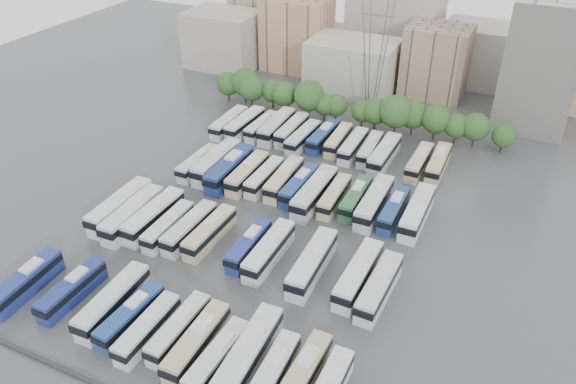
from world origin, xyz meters
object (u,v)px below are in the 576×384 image
at_px(bus_r2_s10, 356,198).
at_px(bus_r0_s8, 197,342).
at_px(bus_r0_s12, 303,375).
at_px(bus_r2_s1, 198,163).
at_px(bus_r0_s7, 179,329).
at_px(bus_r1_s8, 269,250).
at_px(bus_r1_s3, 168,226).
at_px(bus_r3_s10, 384,154).
at_px(bus_r2_s7, 299,185).
at_px(bus_r3_s8, 353,146).
at_px(bus_r0_s9, 217,358).
at_px(bus_r1_s0, 120,206).
at_px(bus_r3_s4, 292,130).
at_px(apartment_tower, 541,65).
at_px(bus_r0_s4, 113,301).
at_px(bus_r2_s4, 247,173).
at_px(bus_r1_s4, 190,228).
at_px(bus_r3_s5, 303,137).
at_px(bus_r3_s3, 277,126).
at_px(bus_r3_s12, 419,162).
at_px(bus_r3_s13, 438,163).
at_px(bus_r0_s5, 131,316).
at_px(bus_r3_s7, 338,140).
at_px(bus_r1_s10, 312,263).
at_px(bus_r3_s1, 245,123).
at_px(bus_r3_s2, 262,126).
at_px(bus_r2_s8, 314,192).
at_px(bus_r2_s11, 374,202).
at_px(bus_r2_s9, 334,196).
at_px(bus_r3_s6, 323,136).
at_px(bus_r2_s2, 217,162).
at_px(bus_r1_s1, 133,214).
at_px(bus_r0_s10, 249,354).
at_px(bus_r0_s6, 148,328).
at_px(bus_r2_s12, 394,210).
at_px(bus_r2_s3, 229,169).
at_px(bus_r1_s5, 210,232).
at_px(bus_r0_s0, 26,282).
at_px(bus_r3_s0, 229,123).
at_px(bus_r1_s2, 154,216).
at_px(bus_r2_s5, 265,177).
at_px(bus_r0_s11, 272,375).
at_px(bus_r1_s13, 379,287).
at_px(bus_r2_s6, 284,179).
at_px(bus_r2_s13, 417,212).

bearing_deg(bus_r2_s10, bus_r0_s8, -101.04).
xyz_separation_m(bus_r0_s12, bus_r2_s1, (-36.24, 35.15, -0.07)).
xyz_separation_m(bus_r0_s7, bus_r1_s8, (3.18, 17.78, 0.21)).
distance_m(bus_r1_s3, bus_r3_s10, 42.37).
bearing_deg(bus_r2_s7, bus_r3_s8, 80.01).
relative_size(bus_r0_s9, bus_r1_s3, 0.99).
distance_m(bus_r0_s7, bus_r2_s10, 37.56).
distance_m(bus_r1_s0, bus_r3_s4, 39.00).
distance_m(apartment_tower, bus_r0_s4, 92.08).
bearing_deg(bus_r1_s0, bus_r2_s4, 53.02).
xyz_separation_m(bus_r1_s4, bus_r3_s10, (19.88, 34.60, 0.14)).
bearing_deg(bus_r3_s5, bus_r1_s3, -98.00).
xyz_separation_m(bus_r3_s3, bus_r3_s4, (3.30, 0.12, -0.19)).
bearing_deg(bus_r3_s12, bus_r3_s13, 18.01).
bearing_deg(bus_r0_s4, bus_r0_s5, -16.76).
distance_m(bus_r1_s8, bus_r3_s7, 36.83).
height_order(bus_r1_s8, bus_r1_s10, bus_r1_s10).
height_order(bus_r3_s1, bus_r3_s2, bus_r3_s1).
relative_size(bus_r0_s4, bus_r2_s8, 0.93).
bearing_deg(bus_r2_s11, bus_r3_s7, 124.97).
bearing_deg(bus_r2_s9, bus_r3_s6, 115.56).
bearing_deg(bus_r2_s2, bus_r3_s6, 53.18).
xyz_separation_m(bus_r0_s8, bus_r1_s8, (-0.02, 18.71, 0.08)).
bearing_deg(bus_r1_s1, bus_r3_s4, 73.21).
height_order(bus_r2_s4, bus_r3_s2, bus_r2_s4).
relative_size(bus_r2_s1, bus_r2_s2, 0.82).
xyz_separation_m(bus_r0_s10, bus_r3_s6, (-13.01, 54.51, -0.30)).
height_order(bus_r0_s6, bus_r2_s9, bus_r2_s9).
height_order(bus_r2_s10, bus_r2_s11, bus_r2_s11).
bearing_deg(bus_r2_s2, bus_r2_s12, -1.63).
bearing_deg(bus_r2_s12, bus_r2_s1, -179.15).
bearing_deg(bus_r2_s3, bus_r2_s9, -0.02).
xyz_separation_m(bus_r1_s8, bus_r2_s7, (-3.34, 17.98, -0.12)).
height_order(bus_r1_s5, bus_r1_s10, bus_r1_s10).
distance_m(bus_r0_s0, bus_r0_s10, 32.78).
bearing_deg(bus_r2_s12, bus_r1_s5, -142.71).
bearing_deg(bus_r2_s2, bus_r3_s12, 25.63).
xyz_separation_m(bus_r0_s12, bus_r3_s0, (-39.51, 51.85, 0.08)).
height_order(bus_r1_s2, bus_r3_s3, bus_r3_s3).
xyz_separation_m(bus_r2_s12, bus_r3_s5, (-23.15, 16.70, 0.08)).
distance_m(bus_r1_s4, bus_r2_s12, 32.03).
xyz_separation_m(bus_r2_s10, bus_r3_s7, (-9.90, 18.16, -0.01)).
distance_m(bus_r1_s10, bus_r3_s4, 41.71).
height_order(bus_r2_s3, bus_r2_s12, bus_r2_s3).
bearing_deg(bus_r3_s12, bus_r1_s10, -99.28).
distance_m(apartment_tower, bus_r2_s5, 60.88).
relative_size(bus_r0_s11, bus_r1_s13, 0.91).
distance_m(bus_r1_s3, bus_r2_s6, 22.12).
xyz_separation_m(bus_r2_s1, bus_r2_s5, (13.12, 0.74, 0.02)).
bearing_deg(bus_r2_s11, bus_r2_s13, 1.44).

